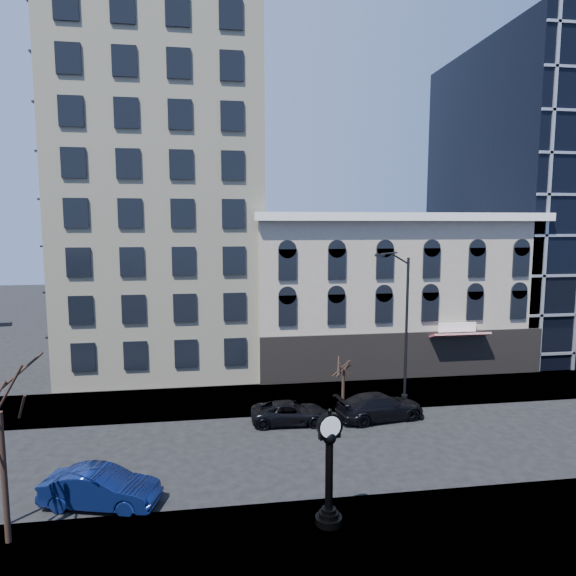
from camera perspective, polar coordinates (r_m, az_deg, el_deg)
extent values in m
plane|color=black|center=(27.65, -3.01, -17.82)|extent=(160.00, 160.00, 0.00)
cube|color=gray|center=(35.03, -4.31, -12.24)|extent=(160.00, 6.00, 0.12)
cube|color=gray|center=(20.68, -0.59, -26.97)|extent=(160.00, 6.00, 0.12)
cube|color=beige|center=(44.73, -13.67, 16.36)|extent=(15.00, 15.00, 38.00)
cube|color=#A59A88|center=(43.78, 10.66, -0.44)|extent=(22.00, 10.00, 12.00)
cube|color=white|center=(38.55, 13.43, 7.72)|extent=(22.60, 0.80, 0.60)
cube|color=black|center=(39.92, 12.92, -7.37)|extent=(22.00, 0.30, 3.60)
cube|color=maroon|center=(40.70, 18.54, -4.97)|extent=(4.50, 1.18, 0.55)
cube|color=black|center=(57.45, 28.53, 8.59)|extent=(20.00, 20.00, 28.00)
cylinder|color=black|center=(21.87, 4.53, -24.29)|extent=(1.05, 1.05, 0.29)
cylinder|color=black|center=(21.74, 4.54, -23.76)|extent=(0.76, 0.76, 0.19)
cylinder|color=black|center=(21.66, 4.55, -23.37)|extent=(0.57, 0.57, 0.15)
cylinder|color=black|center=(20.96, 4.59, -19.95)|extent=(0.31, 0.31, 2.77)
sphere|color=black|center=(20.33, 4.63, -16.24)|extent=(0.53, 0.53, 0.53)
cube|color=black|center=(20.29, 4.63, -15.99)|extent=(0.88, 0.39, 0.24)
cylinder|color=black|center=(20.15, 4.64, -14.99)|extent=(1.03, 0.51, 0.99)
cylinder|color=white|center=(20.00, 4.75, -15.16)|extent=(0.82, 0.20, 0.84)
cylinder|color=white|center=(20.29, 4.54, -14.82)|extent=(0.82, 0.20, 0.84)
sphere|color=black|center=(19.94, 4.66, -13.47)|extent=(0.19, 0.19, 0.19)
cylinder|color=black|center=(34.05, 13.02, -4.63)|extent=(0.18, 0.18, 9.43)
cylinder|color=black|center=(35.22, 12.81, -11.81)|extent=(0.39, 0.39, 0.44)
cube|color=black|center=(32.67, 9.87, 3.61)|extent=(0.61, 0.25, 0.15)
cylinder|color=#312118|center=(22.14, -29.01, -17.97)|extent=(0.22, 0.22, 4.94)
cylinder|color=#312118|center=(34.16, 6.14, -10.80)|extent=(0.21, 0.21, 2.11)
imported|color=#0C194C|center=(24.09, -20.09, -20.14)|extent=(5.07, 2.86, 1.58)
imported|color=black|center=(31.02, 0.26, -13.68)|extent=(4.75, 2.41, 1.29)
imported|color=black|center=(32.07, 10.19, -12.82)|extent=(5.69, 3.02, 1.57)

